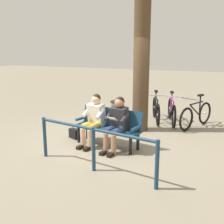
{
  "coord_description": "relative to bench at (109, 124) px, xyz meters",
  "views": [
    {
      "loc": [
        -2.6,
        5.81,
        2.32
      ],
      "look_at": [
        -0.16,
        -0.24,
        0.75
      ],
      "focal_mm": 45.19,
      "sensor_mm": 36.0,
      "label": 1
    }
  ],
  "objects": [
    {
      "name": "person_reading",
      "position": [
        -0.29,
        0.22,
        0.16
      ],
      "size": [
        0.54,
        0.81,
        1.2
      ],
      "rotation": [
        0.0,
        0.0,
        -0.2
      ],
      "color": "#262628",
      "rests_on": "ground"
    },
    {
      "name": "bicycle_silver",
      "position": [
        -1.01,
        -2.49,
        -0.15
      ],
      "size": [
        0.63,
        1.62,
        0.94
      ],
      "rotation": [
        0.0,
        0.0,
        1.87
      ],
      "color": "black",
      "rests_on": "ground"
    },
    {
      "name": "litter_bin",
      "position": [
        0.24,
        -1.17,
        -0.09
      ],
      "size": [
        0.39,
        0.39,
        0.83
      ],
      "color": "slate",
      "rests_on": "ground"
    },
    {
      "name": "person_companion",
      "position": [
        0.34,
        0.1,
        0.16
      ],
      "size": [
        0.54,
        0.81,
        1.2
      ],
      "rotation": [
        0.0,
        0.0,
        -0.2
      ],
      "color": "white",
      "rests_on": "ground"
    },
    {
      "name": "bicycle_orange",
      "position": [
        -1.73,
        -2.28,
        -0.15
      ],
      "size": [
        0.76,
        1.56,
        0.94
      ],
      "rotation": [
        0.0,
        0.0,
        1.15
      ],
      "color": "black",
      "rests_on": "ground"
    },
    {
      "name": "railing_fence",
      "position": [
        -0.27,
        1.39,
        0.07
      ],
      "size": [
        2.58,
        0.56,
        0.85
      ],
      "rotation": [
        0.0,
        0.0,
        -0.19
      ],
      "color": "navy",
      "rests_on": "ground"
    },
    {
      "name": "bicycle_red",
      "position": [
        -0.52,
        -2.51,
        -0.15
      ],
      "size": [
        0.67,
        1.61,
        0.94
      ],
      "rotation": [
        0.0,
        0.0,
        1.91
      ],
      "color": "black",
      "rests_on": "ground"
    },
    {
      "name": "ground_plane",
      "position": [
        0.17,
        0.02,
        -0.51
      ],
      "size": [
        40.0,
        40.0,
        0.0
      ],
      "primitive_type": "plane",
      "color": "gray"
    },
    {
      "name": "handbag",
      "position": [
        1.01,
        -0.12,
        -0.39
      ],
      "size": [
        0.33,
        0.26,
        0.24
      ],
      "primitive_type": "cube",
      "rotation": [
        0.0,
        0.0,
        -0.45
      ],
      "color": "black",
      "rests_on": "ground"
    },
    {
      "name": "bench",
      "position": [
        0.0,
        0.0,
        0.0
      ],
      "size": [
        1.66,
        0.78,
        0.87
      ],
      "rotation": [
        0.0,
        0.0,
        -0.2
      ],
      "color": "navy",
      "rests_on": "ground"
    },
    {
      "name": "tree_trunk",
      "position": [
        -0.32,
        -1.45,
        1.45
      ],
      "size": [
        0.43,
        0.43,
        3.91
      ],
      "primitive_type": "cylinder",
      "color": "#4C3823",
      "rests_on": "ground"
    }
  ]
}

